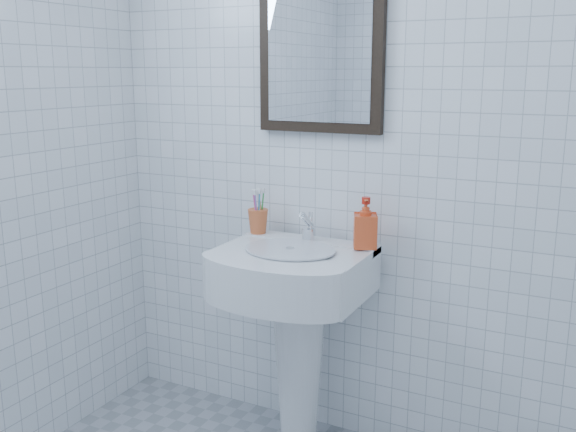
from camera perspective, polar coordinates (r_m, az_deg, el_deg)
The scene contains 6 objects.
wall_back at distance 2.43m, azimuth 6.96°, elevation 7.50°, with size 2.20×0.02×2.50m, color white.
washbasin at distance 2.47m, azimuth 0.75°, elevation -8.77°, with size 0.55×0.40×0.84m.
faucet at distance 2.46m, azimuth 1.79°, elevation -1.13°, with size 0.05×0.11×0.12m.
toothbrush_cup at distance 2.57m, azimuth -2.68°, elevation -0.46°, with size 0.08×0.08×0.10m, color #D05D2E, non-canonical shape.
soap_dispenser at distance 2.37m, azimuth 6.90°, elevation -0.60°, with size 0.08×0.09×0.19m, color red.
wall_mirror at distance 2.47m, azimuth 2.88°, elevation 14.62°, with size 0.50×0.04×0.62m.
Camera 1 is at (0.83, -1.08, 1.47)m, focal length 40.00 mm.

